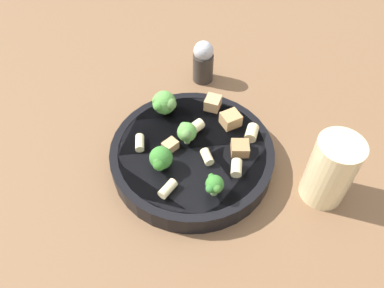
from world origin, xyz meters
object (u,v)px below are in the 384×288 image
chicken_chunk_1 (213,103)px  chicken_chunk_2 (231,119)px  pasta_bowl (192,154)px  rigatoni_0 (140,143)px  rigatoni_4 (168,189)px  drinking_glass (329,174)px  broccoli_floret_3 (187,132)px  rigatoni_5 (236,168)px  pepper_shaker (203,61)px  rigatoni_2 (252,133)px  broccoli_floret_0 (214,185)px  rigatoni_1 (195,127)px  broccoli_floret_1 (164,103)px  chicken_chunk_0 (170,145)px  chicken_chunk_3 (240,148)px  broccoli_floret_2 (161,159)px  rigatoni_3 (207,157)px

chicken_chunk_1 → chicken_chunk_2: size_ratio=0.92×
pasta_bowl → rigatoni_0: bearing=-123.9°
rigatoni_4 → drinking_glass: size_ratio=0.25×
broccoli_floret_3 → rigatoni_5: bearing=22.5°
chicken_chunk_1 → pepper_shaker: bearing=156.9°
rigatoni_2 → pepper_shaker: pepper_shaker is taller
rigatoni_5 → broccoli_floret_0: bearing=-71.7°
broccoli_floret_0 → rigatoni_4: broccoli_floret_0 is taller
broccoli_floret_0 → rigatoni_1: bearing=162.0°
broccoli_floret_1 → rigatoni_1: bearing=20.7°
rigatoni_0 → pepper_shaker: (-0.12, 0.18, 0.00)m
chicken_chunk_0 → chicken_chunk_2: (0.00, 0.10, 0.00)m
rigatoni_2 → rigatoni_4: size_ratio=0.95×
rigatoni_5 → chicken_chunk_3: 0.04m
broccoli_floret_0 → chicken_chunk_2: bearing=136.5°
broccoli_floret_0 → pepper_shaker: pepper_shaker is taller
broccoli_floret_0 → broccoli_floret_3: (-0.10, 0.01, 0.00)m
broccoli_floret_0 → drinking_glass: bearing=68.5°
pasta_bowl → rigatoni_0: (-0.04, -0.06, 0.02)m
broccoli_floret_2 → rigatoni_3: (0.02, 0.06, -0.01)m
pasta_bowl → drinking_glass: bearing=43.5°
broccoli_floret_2 → chicken_chunk_2: bearing=99.5°
broccoli_floret_3 → chicken_chunk_2: (0.00, 0.08, -0.01)m
rigatoni_1 → rigatoni_3: bearing=-13.4°
chicken_chunk_1 → broccoli_floret_1: bearing=-110.5°
chicken_chunk_2 → rigatoni_3: bearing=-58.5°
rigatoni_5 → pepper_shaker: size_ratio=0.30×
pasta_bowl → chicken_chunk_0: chicken_chunk_0 is taller
rigatoni_0 → chicken_chunk_3: size_ratio=1.04×
broccoli_floret_1 → rigatoni_4: (0.14, -0.07, -0.02)m
rigatoni_3 → rigatoni_5: size_ratio=0.97×
rigatoni_2 → pepper_shaker: 0.19m
rigatoni_0 → broccoli_floret_0: bearing=21.7°
pepper_shaker → chicken_chunk_0: bearing=-44.9°
broccoli_floret_3 → rigatoni_2: bearing=66.2°
rigatoni_0 → pepper_shaker: size_ratio=0.33×
rigatoni_4 → drinking_glass: (0.09, 0.20, 0.01)m
rigatoni_3 → chicken_chunk_2: 0.08m
rigatoni_3 → broccoli_floret_0: bearing=-22.5°
broccoli_floret_3 → rigatoni_0: (-0.03, -0.06, -0.02)m
broccoli_floret_3 → chicken_chunk_1: size_ratio=1.44×
broccoli_floret_3 → chicken_chunk_0: (-0.00, -0.03, -0.02)m
broccoli_floret_0 → pepper_shaker: bearing=151.8°
broccoli_floret_1 → broccoli_floret_0: bearing=-4.6°
rigatoni_0 → rigatoni_2: (0.07, 0.15, 0.00)m
rigatoni_0 → chicken_chunk_2: chicken_chunk_2 is taller
broccoli_floret_3 → rigatoni_5: (0.08, 0.03, -0.01)m
pasta_bowl → chicken_chunk_3: (0.04, 0.06, 0.02)m
broccoli_floret_2 → broccoli_floret_3: (-0.02, 0.05, 0.00)m
broccoli_floret_0 → broccoli_floret_3: broccoli_floret_3 is taller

